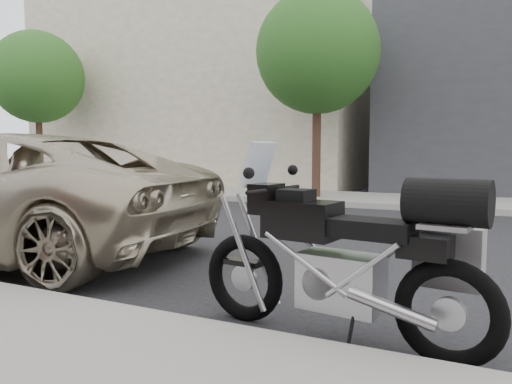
{
  "coord_description": "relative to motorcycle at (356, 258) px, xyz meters",
  "views": [
    {
      "loc": [
        -2.7,
        7.28,
        1.5
      ],
      "look_at": [
        0.34,
        1.16,
        0.9
      ],
      "focal_mm": 35.0,
      "sensor_mm": 36.0,
      "label": 1
    }
  ],
  "objects": [
    {
      "name": "far_sidewalk",
      "position": [
        1.73,
        -10.12,
        -0.6
      ],
      "size": [
        44.0,
        3.0,
        0.15
      ],
      "primitive_type": "cube",
      "color": "gray",
      "rests_on": "ground"
    },
    {
      "name": "street_tree_right",
      "position": [
        14.73,
        -9.62,
        3.46
      ],
      "size": [
        3.4,
        3.4,
        5.7
      ],
      "color": "#3C261B",
      "rests_on": "far_sidewalk"
    },
    {
      "name": "motorcycle",
      "position": [
        0.0,
        0.0,
        0.0
      ],
      "size": [
        2.47,
        0.8,
        1.56
      ],
      "rotation": [
        0.0,
        0.0,
        -0.13
      ],
      "color": "black",
      "rests_on": "ground"
    },
    {
      "name": "street_tree_mid",
      "position": [
        3.73,
        -9.62,
        3.46
      ],
      "size": [
        3.4,
        3.4,
        5.7
      ],
      "color": "#3C261B",
      "rests_on": "far_sidewalk"
    },
    {
      "name": "far_building_cream",
      "position": [
        10.73,
        -17.11,
        3.33
      ],
      "size": [
        14.0,
        11.0,
        8.0
      ],
      "color": "#9E947E",
      "rests_on": "ground"
    },
    {
      "name": "ground",
      "position": [
        1.73,
        -3.62,
        -0.67
      ],
      "size": [
        120.0,
        120.0,
        0.0
      ],
      "primitive_type": "plane",
      "color": "black",
      "rests_on": "ground"
    }
  ]
}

